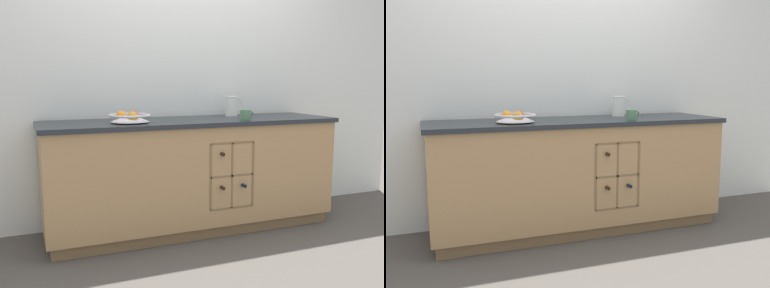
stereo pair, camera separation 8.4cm
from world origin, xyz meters
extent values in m
plane|color=#4C4742|center=(0.00, 0.00, 0.00)|extent=(14.00, 14.00, 0.00)
cube|color=silver|center=(0.00, 0.37, 1.27)|extent=(4.67, 0.06, 2.55)
cube|color=brown|center=(0.00, 0.00, 0.04)|extent=(2.21, 0.54, 0.09)
cube|color=tan|center=(0.00, 0.00, 0.47)|extent=(2.27, 0.60, 0.76)
cube|color=#23282D|center=(0.00, 0.00, 0.86)|extent=(2.31, 0.64, 0.03)
cube|color=brown|center=(0.20, -0.20, 0.48)|extent=(0.35, 0.01, 0.50)
cube|color=brown|center=(0.03, -0.25, 0.48)|extent=(0.02, 0.10, 0.50)
cube|color=brown|center=(0.38, -0.25, 0.48)|extent=(0.02, 0.10, 0.50)
cube|color=brown|center=(0.20, -0.25, 0.23)|extent=(0.35, 0.10, 0.02)
cube|color=brown|center=(0.20, -0.25, 0.48)|extent=(0.35, 0.10, 0.02)
cube|color=brown|center=(0.20, -0.25, 0.73)|extent=(0.35, 0.10, 0.02)
cube|color=brown|center=(0.20, -0.25, 0.48)|extent=(0.02, 0.10, 0.50)
cylinder|color=black|center=(0.11, -0.15, 0.40)|extent=(0.07, 0.20, 0.07)
cylinder|color=black|center=(0.11, -0.30, 0.40)|extent=(0.03, 0.09, 0.03)
cylinder|color=black|center=(0.29, -0.16, 0.40)|extent=(0.07, 0.20, 0.07)
cylinder|color=black|center=(0.29, -0.30, 0.40)|extent=(0.03, 0.09, 0.03)
cylinder|color=black|center=(0.11, -0.15, 0.65)|extent=(0.08, 0.19, 0.08)
cylinder|color=black|center=(0.11, -0.29, 0.65)|extent=(0.03, 0.08, 0.03)
cylinder|color=silver|center=(-0.51, -0.09, 0.89)|extent=(0.13, 0.13, 0.01)
cone|color=silver|center=(-0.51, -0.09, 0.92)|extent=(0.27, 0.27, 0.05)
torus|color=silver|center=(-0.51, -0.09, 0.94)|extent=(0.30, 0.30, 0.02)
sphere|color=red|center=(-0.48, -0.05, 0.93)|extent=(0.08, 0.08, 0.08)
sphere|color=gold|center=(-0.51, -0.14, 0.93)|extent=(0.08, 0.08, 0.08)
sphere|color=orange|center=(-0.57, -0.04, 0.93)|extent=(0.08, 0.08, 0.08)
cylinder|color=silver|center=(0.44, 0.18, 0.97)|extent=(0.11, 0.11, 0.17)
torus|color=silver|center=(0.44, 0.18, 1.05)|extent=(0.12, 0.12, 0.01)
torus|color=silver|center=(0.49, 0.18, 0.97)|extent=(0.11, 0.01, 0.11)
cylinder|color=#4C7A56|center=(0.35, -0.21, 0.92)|extent=(0.08, 0.08, 0.08)
torus|color=#4C7A56|center=(0.39, -0.21, 0.92)|extent=(0.06, 0.01, 0.06)
camera|label=1|loc=(-1.24, -3.08, 1.19)|focal=40.00mm
camera|label=2|loc=(-1.16, -3.11, 1.19)|focal=40.00mm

